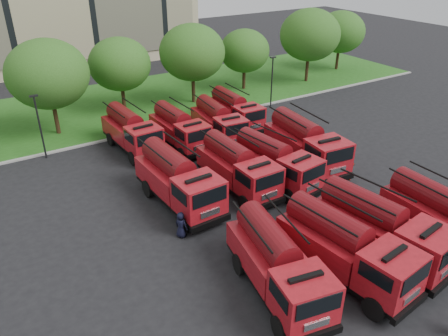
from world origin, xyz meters
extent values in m
plane|color=black|center=(0.00, 0.00, 0.00)|extent=(140.00, 140.00, 0.00)
cube|color=#1D4B14|center=(0.00, 26.00, 0.06)|extent=(70.00, 16.00, 0.12)
cube|color=gray|center=(0.00, 17.90, 0.07)|extent=(70.00, 0.30, 0.14)
cylinder|color=#382314|center=(-8.00, 21.50, 1.40)|extent=(0.36, 0.36, 2.80)
ellipsoid|color=#224D16|center=(-8.00, 21.50, 5.36)|extent=(6.72, 6.72, 5.71)
cylinder|color=#382314|center=(-1.00, 24.00, 1.22)|extent=(0.36, 0.36, 2.45)
ellipsoid|color=#224D16|center=(-1.00, 24.00, 4.69)|extent=(5.88, 5.88, 5.00)
cylinder|color=#382314|center=(6.00, 22.50, 1.36)|extent=(0.36, 0.36, 2.73)
ellipsoid|color=#224D16|center=(6.00, 22.50, 5.23)|extent=(6.55, 6.55, 5.57)
cylinder|color=#382314|center=(13.00, 23.50, 1.14)|extent=(0.36, 0.36, 2.27)
ellipsoid|color=#224D16|center=(13.00, 23.50, 4.36)|extent=(5.46, 5.46, 4.64)
cylinder|color=#382314|center=(21.00, 22.00, 1.43)|extent=(0.36, 0.36, 2.87)
ellipsoid|color=#224D16|center=(21.00, 22.00, 5.49)|extent=(6.89, 6.89, 5.85)
cylinder|color=#382314|center=(28.00, 24.00, 1.26)|extent=(0.36, 0.36, 2.52)
ellipsoid|color=#224D16|center=(28.00, 24.00, 4.82)|extent=(6.05, 6.05, 5.14)
cylinder|color=black|center=(-10.00, 17.20, 2.50)|extent=(0.14, 0.14, 5.00)
cube|color=black|center=(-10.00, 17.20, 5.05)|extent=(0.60, 0.25, 0.12)
cylinder|color=black|center=(12.00, 17.20, 2.50)|extent=(0.14, 0.14, 5.00)
cube|color=black|center=(12.00, 17.20, 5.05)|extent=(0.60, 0.25, 0.12)
cube|color=black|center=(-3.82, -3.80, 0.65)|extent=(3.57, 7.31, 0.30)
cube|color=black|center=(-4.49, -7.29, 0.60)|extent=(2.50, 0.71, 0.35)
cube|color=maroon|center=(-4.27, -6.16, 1.78)|extent=(2.82, 2.62, 1.95)
cube|color=black|center=(-4.48, -7.26, 2.23)|extent=(2.07, 0.44, 0.85)
cube|color=maroon|center=(-3.62, -2.72, 1.45)|extent=(3.27, 4.98, 1.30)
cylinder|color=#53090D|center=(-3.62, -2.72, 2.51)|extent=(2.26, 4.41, 1.50)
cylinder|color=black|center=(-5.44, -6.14, 0.55)|extent=(0.55, 1.15, 1.10)
cylinder|color=black|center=(-3.18, -6.57, 0.55)|extent=(0.55, 1.15, 1.10)
cylinder|color=black|center=(-4.62, -1.82, 0.55)|extent=(0.55, 1.15, 1.10)
cylinder|color=black|center=(-2.36, -2.25, 0.55)|extent=(0.55, 1.15, 1.10)
cube|color=black|center=(-0.31, -4.69, 0.68)|extent=(3.18, 7.51, 0.31)
cube|color=black|center=(0.10, -8.37, 0.62)|extent=(2.62, 0.54, 0.36)
cube|color=maroon|center=(-0.04, -7.18, 1.85)|extent=(2.79, 2.56, 2.03)
cube|color=black|center=(0.09, -8.34, 2.32)|extent=(2.18, 0.29, 0.89)
cube|color=maroon|center=(-0.43, -3.56, 1.51)|extent=(3.06, 5.04, 1.35)
cylinder|color=#53090D|center=(-0.43, -3.56, 2.62)|extent=(2.03, 4.52, 1.56)
cylinder|color=black|center=(-1.20, -7.52, 0.57)|extent=(0.49, 1.18, 1.15)
cylinder|color=black|center=(1.18, -7.25, 0.57)|extent=(0.49, 1.18, 1.15)
cylinder|color=black|center=(-1.70, -2.96, 0.57)|extent=(0.49, 1.18, 1.15)
cylinder|color=black|center=(0.68, -2.70, 0.57)|extent=(0.49, 1.18, 1.15)
cube|color=black|center=(2.44, -4.50, 0.68)|extent=(3.36, 7.62, 0.32)
cube|color=black|center=(2.93, -8.20, 0.63)|extent=(2.64, 0.60, 0.37)
cube|color=maroon|center=(2.77, -7.00, 1.87)|extent=(2.86, 2.63, 2.05)
cube|color=maroon|center=(2.29, -3.35, 1.53)|extent=(3.19, 5.14, 1.37)
cylinder|color=#53090D|center=(2.29, -3.35, 2.64)|extent=(2.14, 4.59, 1.58)
cylinder|color=black|center=(1.60, -7.37, 0.58)|extent=(0.52, 1.20, 1.16)
cylinder|color=black|center=(4.00, -7.05, 0.58)|extent=(0.52, 1.20, 1.16)
cylinder|color=black|center=(0.99, -2.78, 0.58)|extent=(0.52, 1.20, 1.16)
cylinder|color=black|center=(3.39, -2.46, 0.58)|extent=(0.52, 1.20, 1.16)
cube|color=black|center=(6.45, -5.48, 0.65)|extent=(2.48, 7.05, 0.30)
cube|color=maroon|center=(6.48, -4.38, 1.45)|extent=(2.57, 4.65, 1.30)
cylinder|color=#53090D|center=(6.48, -4.38, 2.51)|extent=(1.61, 4.23, 1.50)
cylinder|color=black|center=(5.35, -3.65, 0.55)|extent=(0.38, 1.11, 1.10)
cylinder|color=black|center=(7.64, -3.71, 0.55)|extent=(0.38, 1.11, 1.10)
cube|color=black|center=(-4.22, 5.75, 0.69)|extent=(2.75, 7.55, 0.32)
cube|color=black|center=(-4.06, 1.97, 0.64)|extent=(2.67, 0.37, 0.37)
cube|color=maroon|center=(-4.11, 3.20, 1.89)|extent=(2.70, 2.45, 2.08)
cube|color=black|center=(-4.07, 2.00, 2.37)|extent=(2.24, 0.14, 0.91)
cube|color=maroon|center=(-4.26, 6.93, 1.55)|extent=(2.81, 5.00, 1.39)
cylinder|color=#53090D|center=(-4.26, 6.93, 2.68)|extent=(1.78, 4.54, 1.60)
cylinder|color=black|center=(-5.33, 2.94, 0.59)|extent=(0.42, 1.19, 1.17)
cylinder|color=black|center=(-2.88, 3.03, 0.59)|extent=(0.42, 1.19, 1.17)
cylinder|color=black|center=(-5.52, 7.62, 0.59)|extent=(0.42, 1.19, 1.17)
cylinder|color=black|center=(-3.07, 7.72, 0.59)|extent=(0.42, 1.19, 1.17)
cube|color=black|center=(0.03, 5.37, 0.65)|extent=(2.36, 7.01, 0.30)
cube|color=black|center=(0.06, 1.83, 0.60)|extent=(2.50, 0.27, 0.35)
cube|color=maroon|center=(0.05, 2.98, 1.77)|extent=(2.47, 2.22, 1.95)
cube|color=black|center=(0.06, 1.86, 2.22)|extent=(2.10, 0.07, 0.85)
cube|color=maroon|center=(0.02, 6.47, 1.45)|extent=(2.49, 4.62, 1.30)
cylinder|color=#53090D|center=(0.02, 6.47, 2.51)|extent=(1.54, 4.21, 1.50)
cylinder|color=black|center=(-1.10, 2.77, 0.55)|extent=(0.36, 1.10, 1.10)
cylinder|color=black|center=(1.20, 2.79, 0.55)|extent=(0.36, 1.10, 1.10)
cylinder|color=black|center=(-1.14, 7.16, 0.55)|extent=(0.36, 1.10, 1.10)
cylinder|color=black|center=(1.16, 7.18, 0.55)|extent=(0.36, 1.10, 1.10)
cube|color=black|center=(2.62, 4.67, 0.64)|extent=(3.09, 7.13, 0.30)
cube|color=black|center=(3.04, 1.20, 0.59)|extent=(2.48, 0.54, 0.35)
cube|color=maroon|center=(2.90, 2.32, 1.75)|extent=(2.66, 2.45, 1.92)
cube|color=black|center=(3.03, 1.23, 2.19)|extent=(2.06, 0.30, 0.84)
cube|color=maroon|center=(2.48, 5.75, 1.43)|extent=(2.95, 4.80, 1.28)
cylinder|color=#53090D|center=(2.48, 5.75, 2.48)|extent=(1.97, 4.29, 1.48)
cylinder|color=black|center=(1.80, 1.99, 0.54)|extent=(0.47, 1.12, 1.08)
cylinder|color=black|center=(4.05, 2.26, 0.54)|extent=(0.47, 1.12, 1.08)
cylinder|color=black|center=(1.27, 6.30, 0.54)|extent=(0.47, 1.12, 1.08)
cylinder|color=black|center=(3.53, 6.57, 0.54)|extent=(0.47, 1.12, 1.08)
cube|color=black|center=(6.26, 5.66, 0.71)|extent=(3.23, 7.80, 0.33)
cube|color=black|center=(5.88, 1.83, 0.65)|extent=(2.73, 0.54, 0.38)
cube|color=maroon|center=(6.00, 3.07, 1.93)|extent=(2.88, 2.64, 2.12)
cube|color=black|center=(5.88, 1.86, 2.41)|extent=(2.27, 0.28, 0.92)
cube|color=maroon|center=(6.37, 6.85, 1.57)|extent=(3.14, 5.23, 1.41)
cylinder|color=#53090D|center=(6.37, 6.85, 2.73)|extent=(2.07, 4.69, 1.63)
cylinder|color=black|center=(4.74, 2.98, 0.60)|extent=(0.50, 1.22, 1.19)
cylinder|color=black|center=(7.22, 2.73, 0.60)|extent=(0.50, 1.22, 1.19)
cylinder|color=black|center=(5.21, 7.73, 0.60)|extent=(0.50, 1.22, 1.19)
cylinder|color=black|center=(7.69, 7.48, 0.60)|extent=(0.50, 1.22, 1.19)
cube|color=black|center=(-3.65, 15.10, 0.64)|extent=(2.62, 6.97, 0.29)
cube|color=black|center=(-3.47, 11.63, 0.59)|extent=(2.46, 0.38, 0.34)
cube|color=maroon|center=(-3.53, 12.75, 1.74)|extent=(2.51, 2.28, 1.91)
cube|color=black|center=(-3.47, 11.66, 2.18)|extent=(2.06, 0.16, 0.83)
cube|color=maroon|center=(-3.71, 16.18, 1.42)|extent=(2.64, 4.63, 1.27)
cylinder|color=#53090D|center=(-3.71, 16.18, 2.46)|extent=(1.69, 4.19, 1.47)
cylinder|color=black|center=(-4.64, 12.50, 0.54)|extent=(0.40, 1.10, 1.08)
cylinder|color=black|center=(-2.39, 12.62, 0.54)|extent=(0.40, 1.10, 1.08)
cylinder|color=black|center=(-4.87, 16.81, 0.54)|extent=(0.40, 1.10, 1.08)
cylinder|color=black|center=(-2.62, 16.93, 0.54)|extent=(0.40, 1.10, 1.08)
cube|color=black|center=(-0.12, 13.71, 0.62)|extent=(2.37, 6.69, 0.28)
cube|color=black|center=(-0.02, 10.35, 0.57)|extent=(2.37, 0.31, 0.33)
cube|color=maroon|center=(-0.05, 11.44, 1.68)|extent=(2.38, 2.15, 1.85)
cube|color=black|center=(-0.02, 10.38, 2.11)|extent=(1.99, 0.11, 0.81)
cube|color=maroon|center=(-0.15, 14.75, 1.37)|extent=(2.45, 4.42, 1.23)
cylinder|color=#53090D|center=(-0.15, 14.75, 2.38)|extent=(1.54, 4.02, 1.42)
cylinder|color=black|center=(-1.13, 11.22, 0.52)|extent=(0.36, 1.05, 1.04)
cylinder|color=black|center=(1.04, 11.28, 0.52)|extent=(0.36, 1.05, 1.04)
cylinder|color=black|center=(-1.25, 15.38, 0.52)|extent=(0.36, 1.05, 1.04)
cylinder|color=black|center=(0.92, 15.45, 0.52)|extent=(0.36, 1.05, 1.04)
cube|color=black|center=(3.33, 13.21, 0.62)|extent=(2.77, 6.80, 0.28)
cube|color=black|center=(3.03, 9.86, 0.57)|extent=(2.38, 0.45, 0.33)
cube|color=maroon|center=(3.13, 10.94, 1.68)|extent=(2.50, 2.28, 1.85)
cube|color=black|center=(3.03, 9.89, 2.11)|extent=(1.99, 0.23, 0.81)
cube|color=maroon|center=(3.42, 14.25, 1.37)|extent=(2.70, 4.55, 1.23)
cylinder|color=#53090D|center=(3.42, 14.25, 2.38)|extent=(1.77, 4.09, 1.42)
cylinder|color=black|center=(2.02, 10.85, 0.52)|extent=(0.42, 1.07, 1.04)
cylinder|color=black|center=(4.19, 10.66, 0.52)|extent=(0.42, 1.07, 1.04)
cylinder|color=black|center=(2.40, 15.01, 0.52)|extent=(0.42, 1.07, 1.04)
cylinder|color=black|center=(4.57, 14.81, 0.52)|extent=(0.42, 1.07, 1.04)
cube|color=black|center=(6.05, 14.83, 0.61)|extent=(2.34, 6.60, 0.28)
cube|color=black|center=(5.95, 11.51, 0.56)|extent=(2.34, 0.30, 0.33)
cube|color=maroon|center=(5.98, 12.59, 1.66)|extent=(2.35, 2.12, 1.82)
cube|color=black|center=(5.95, 11.54, 2.08)|extent=(1.96, 0.10, 0.79)
cube|color=maroon|center=(6.08, 15.85, 1.35)|extent=(2.41, 4.36, 1.21)
cylinder|color=#53090D|center=(6.08, 15.85, 2.35)|extent=(1.51, 3.96, 1.40)
cylinder|color=black|center=(4.90, 12.43, 0.51)|extent=(0.36, 1.04, 1.03)
cylinder|color=black|center=(7.05, 12.37, 0.51)|extent=(0.36, 1.04, 1.03)
cylinder|color=black|center=(5.02, 16.54, 0.51)|extent=(0.36, 1.04, 1.03)
cylinder|color=black|center=(7.17, 16.48, 0.51)|extent=(0.36, 1.04, 1.03)
imported|color=black|center=(-5.71, 2.51, 0.00)|extent=(0.81, 0.93, 1.61)
imported|color=#A01C0C|center=(7.21, 2.17, 0.00)|extent=(1.80, 0.92, 1.86)
camera|label=1|loc=(-14.48, -16.06, 15.17)|focal=35.00mm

